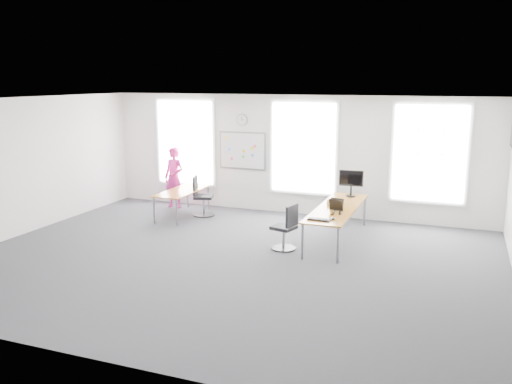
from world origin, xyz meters
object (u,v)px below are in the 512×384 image
at_px(desk_right, 337,209).
at_px(keyboard, 319,220).
at_px(monitor, 351,181).
at_px(person, 174,178).
at_px(desk_left, 182,192).
at_px(chair_left, 201,198).
at_px(headphones, 336,212).
at_px(chair_right, 286,230).

distance_m(desk_right, keyboard, 1.20).
bearing_deg(monitor, desk_right, -96.13).
distance_m(person, monitor, 4.80).
height_order(desk_left, monitor, monitor).
xyz_separation_m(desk_left, chair_left, (0.41, 0.23, -0.17)).
distance_m(desk_left, person, 1.03).
height_order(desk_left, chair_left, chair_left).
bearing_deg(chair_left, desk_right, -120.76).
relative_size(chair_left, monitor, 1.65).
bearing_deg(headphones, person, 149.77).
bearing_deg(chair_left, headphones, -129.09).
bearing_deg(desk_left, person, 130.74).
bearing_deg(chair_right, headphones, 123.82).
bearing_deg(keyboard, headphones, 75.58).
height_order(keyboard, headphones, headphones).
bearing_deg(chair_right, person, -107.30).
height_order(person, monitor, person).
bearing_deg(headphones, desk_right, 94.14).
relative_size(desk_right, monitor, 4.95).
bearing_deg(headphones, chair_right, -167.58).
bearing_deg(chair_left, monitor, -103.03).
bearing_deg(person, chair_right, -21.41).
bearing_deg(keyboard, monitor, 93.32).
bearing_deg(chair_left, person, 46.66).
height_order(keyboard, monitor, monitor).
bearing_deg(monitor, desk_left, -177.09).
height_order(chair_left, headphones, chair_left).
bearing_deg(desk_right, person, 162.85).
height_order(chair_right, person, person).
bearing_deg(headphones, desk_left, 155.51).
distance_m(keyboard, monitor, 2.38).
distance_m(desk_left, monitor, 4.17).
xyz_separation_m(chair_right, monitor, (0.87, 2.13, 0.69)).
bearing_deg(desk_left, keyboard, -25.35).
distance_m(chair_right, monitor, 2.40).
xyz_separation_m(keyboard, monitor, (0.14, 2.35, 0.35)).
bearing_deg(person, desk_left, -38.76).
xyz_separation_m(desk_right, desk_left, (-4.07, 0.69, -0.08)).
bearing_deg(chair_right, desk_left, -102.56).
xyz_separation_m(desk_left, person, (-0.66, 0.76, 0.20)).
relative_size(desk_left, person, 1.12).
distance_m(desk_left, keyboard, 4.40).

